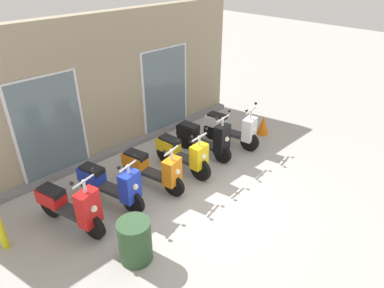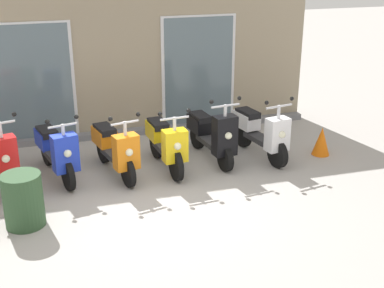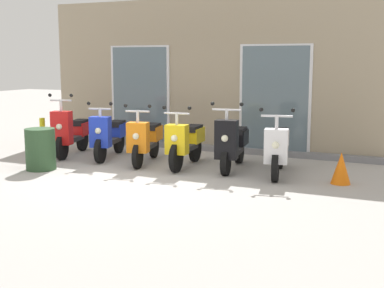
{
  "view_description": "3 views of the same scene",
  "coord_description": "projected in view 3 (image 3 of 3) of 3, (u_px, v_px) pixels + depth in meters",
  "views": [
    {
      "loc": [
        -4.05,
        -3.62,
        4.42
      ],
      "look_at": [
        0.38,
        0.83,
        0.89
      ],
      "focal_mm": 32.26,
      "sensor_mm": 36.0,
      "label": 1
    },
    {
      "loc": [
        -1.45,
        -6.86,
        3.68
      ],
      "look_at": [
        0.79,
        0.76,
        0.57
      ],
      "focal_mm": 49.29,
      "sensor_mm": 36.0,
      "label": 2
    },
    {
      "loc": [
        4.55,
        -7.53,
        2.0
      ],
      "look_at": [
        0.8,
        0.71,
        0.53
      ],
      "focal_mm": 49.17,
      "sensor_mm": 36.0,
      "label": 3
    }
  ],
  "objects": [
    {
      "name": "traffic_cone",
      "position": [
        341.0,
        168.0,
        8.46
      ],
      "size": [
        0.32,
        0.32,
        0.52
      ],
      "primitive_type": "cone",
      "color": "orange",
      "rests_on": "ground_plane"
    },
    {
      "name": "storefront_facade",
      "position": [
        206.0,
        77.0,
        11.59
      ],
      "size": [
        7.77,
        0.5,
        3.3
      ],
      "color": "gray",
      "rests_on": "ground_plane"
    },
    {
      "name": "scooter_blue",
      "position": [
        109.0,
        135.0,
        10.63
      ],
      "size": [
        0.71,
        1.61,
        1.19
      ],
      "color": "black",
      "rests_on": "ground_plane"
    },
    {
      "name": "ground_plane",
      "position": [
        132.0,
        178.0,
        8.94
      ],
      "size": [
        40.0,
        40.0,
        0.0
      ],
      "primitive_type": "plane",
      "color": "#A8A39E"
    },
    {
      "name": "scooter_black",
      "position": [
        233.0,
        143.0,
        9.53
      ],
      "size": [
        0.6,
        1.59,
        1.27
      ],
      "color": "black",
      "rests_on": "ground_plane"
    },
    {
      "name": "trash_bin",
      "position": [
        41.0,
        149.0,
        9.53
      ],
      "size": [
        0.54,
        0.54,
        0.75
      ],
      "primitive_type": "cylinder",
      "color": "#2D4C2D",
      "rests_on": "ground_plane"
    },
    {
      "name": "scooter_white",
      "position": [
        278.0,
        148.0,
        9.07
      ],
      "size": [
        0.67,
        1.56,
        1.22
      ],
      "color": "black",
      "rests_on": "ground_plane"
    },
    {
      "name": "scooter_orange",
      "position": [
        146.0,
        139.0,
        10.12
      ],
      "size": [
        0.68,
        1.56,
        1.19
      ],
      "color": "black",
      "rests_on": "ground_plane"
    },
    {
      "name": "curb_bollard",
      "position": [
        43.0,
        134.0,
        11.71
      ],
      "size": [
        0.12,
        0.12,
        0.7
      ],
      "primitive_type": "cylinder",
      "color": "yellow",
      "rests_on": "ground_plane"
    },
    {
      "name": "scooter_red",
      "position": [
        71.0,
        132.0,
        10.91
      ],
      "size": [
        0.71,
        1.57,
        1.32
      ],
      "color": "black",
      "rests_on": "ground_plane"
    },
    {
      "name": "scooter_yellow",
      "position": [
        186.0,
        142.0,
        9.76
      ],
      "size": [
        0.54,
        1.57,
        1.18
      ],
      "color": "black",
      "rests_on": "ground_plane"
    }
  ]
}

